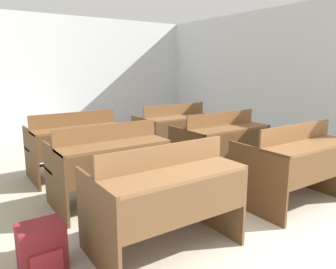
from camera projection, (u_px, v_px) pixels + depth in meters
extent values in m
cube|color=silver|center=(60.00, 73.00, 8.17)|extent=(7.23, 0.06, 2.80)
cube|color=silver|center=(274.00, 115.00, 7.29)|extent=(0.06, 7.44, 1.01)
cube|color=silver|center=(281.00, 21.00, 6.88)|extent=(0.06, 7.44, 0.59)
cube|color=silver|center=(238.00, 64.00, 8.01)|extent=(0.06, 5.10, 1.20)
cube|color=brown|center=(97.00, 225.00, 2.49)|extent=(0.03, 0.80, 0.74)
cube|color=brown|center=(214.00, 192.00, 3.14)|extent=(0.03, 0.80, 0.74)
cube|color=brown|center=(177.00, 175.00, 2.57)|extent=(1.22, 0.37, 0.03)
cube|color=brown|center=(190.00, 204.00, 2.47)|extent=(1.16, 0.02, 0.33)
cube|color=brown|center=(164.00, 156.00, 2.69)|extent=(1.22, 0.02, 0.19)
cube|color=brown|center=(148.00, 192.00, 2.99)|extent=(1.22, 0.34, 0.03)
cube|color=brown|center=(149.00, 220.00, 3.04)|extent=(1.16, 0.04, 0.04)
cube|color=#54371E|center=(256.00, 181.00, 3.44)|extent=(0.03, 0.80, 0.74)
cube|color=#54371E|center=(320.00, 163.00, 4.09)|extent=(0.03, 0.80, 0.74)
cube|color=brown|center=(310.00, 145.00, 3.52)|extent=(1.22, 0.37, 0.03)
cube|color=#54371E|center=(324.00, 165.00, 3.42)|extent=(1.16, 0.02, 0.33)
cube|color=brown|center=(297.00, 133.00, 3.64)|extent=(1.22, 0.02, 0.19)
cube|color=brown|center=(274.00, 162.00, 3.94)|extent=(1.22, 0.34, 0.03)
cube|color=#54371E|center=(273.00, 183.00, 4.00)|extent=(1.16, 0.04, 0.04)
cube|color=brown|center=(55.00, 181.00, 3.45)|extent=(0.03, 0.80, 0.74)
cube|color=brown|center=(152.00, 163.00, 4.10)|extent=(0.03, 0.80, 0.74)
cube|color=brown|center=(115.00, 145.00, 3.53)|extent=(1.22, 0.37, 0.03)
cube|color=brown|center=(122.00, 165.00, 3.42)|extent=(1.16, 0.02, 0.33)
cube|color=brown|center=(107.00, 133.00, 3.65)|extent=(1.22, 0.02, 0.19)
cube|color=brown|center=(100.00, 162.00, 3.95)|extent=(1.22, 0.34, 0.03)
cube|color=brown|center=(101.00, 183.00, 4.00)|extent=(1.16, 0.04, 0.04)
cube|color=#53361D|center=(186.00, 156.00, 4.40)|extent=(0.03, 0.80, 0.74)
cube|color=#53361D|center=(247.00, 145.00, 5.05)|extent=(0.03, 0.80, 0.74)
cube|color=brown|center=(230.00, 128.00, 4.48)|extent=(1.22, 0.37, 0.03)
cube|color=#53361D|center=(239.00, 144.00, 4.38)|extent=(1.16, 0.02, 0.33)
cube|color=brown|center=(221.00, 119.00, 4.60)|extent=(1.22, 0.02, 0.19)
cube|color=brown|center=(208.00, 143.00, 4.90)|extent=(1.22, 0.34, 0.03)
cube|color=#53361D|center=(208.00, 161.00, 4.96)|extent=(1.16, 0.04, 0.04)
cube|color=#53371E|center=(31.00, 157.00, 4.39)|extent=(0.03, 0.80, 0.74)
cube|color=#53371E|center=(113.00, 145.00, 5.04)|extent=(0.03, 0.80, 0.74)
cube|color=brown|center=(79.00, 129.00, 4.47)|extent=(1.22, 0.37, 0.03)
cube|color=#53371E|center=(84.00, 144.00, 4.36)|extent=(1.16, 0.02, 0.33)
cube|color=brown|center=(74.00, 119.00, 4.59)|extent=(1.22, 0.02, 0.19)
cube|color=brown|center=(70.00, 143.00, 4.89)|extent=(1.22, 0.34, 0.03)
cube|color=#53371E|center=(71.00, 161.00, 4.94)|extent=(1.16, 0.04, 0.04)
cube|color=brown|center=(144.00, 140.00, 5.35)|extent=(0.03, 0.80, 0.74)
cube|color=brown|center=(200.00, 132.00, 6.01)|extent=(0.03, 0.80, 0.74)
cube|color=brown|center=(181.00, 118.00, 5.44)|extent=(1.22, 0.37, 0.03)
cube|color=brown|center=(187.00, 130.00, 5.33)|extent=(1.16, 0.02, 0.33)
cube|color=brown|center=(175.00, 110.00, 5.55)|extent=(1.22, 0.02, 0.19)
cube|color=brown|center=(166.00, 131.00, 5.85)|extent=(1.22, 0.34, 0.03)
cube|color=brown|center=(166.00, 145.00, 5.91)|extent=(1.16, 0.04, 0.04)
cube|color=maroon|center=(42.00, 246.00, 2.54)|extent=(0.34, 0.25, 0.37)
cube|color=maroon|center=(47.00, 263.00, 2.44)|extent=(0.24, 0.02, 0.16)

